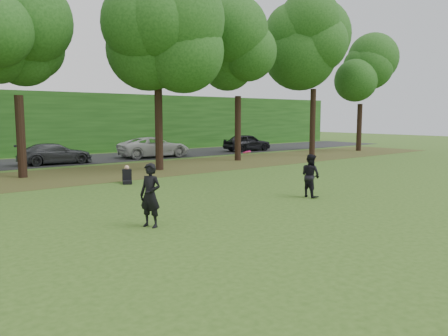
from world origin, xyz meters
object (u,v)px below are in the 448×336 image
(seated_person, at_px, (127,177))
(player_left, at_px, (150,195))
(frisbee, at_px, (247,152))
(player_right, at_px, (310,176))

(seated_person, bearing_deg, player_left, -87.49)
(frisbee, relative_size, seated_person, 0.46)
(player_right, height_order, frisbee, frisbee)
(player_left, relative_size, frisbee, 4.72)
(player_right, distance_m, frisbee, 3.44)
(frisbee, bearing_deg, player_right, -0.08)
(seated_person, bearing_deg, frisbee, -60.72)
(player_left, distance_m, player_right, 7.04)
(player_left, height_order, frisbee, frisbee)
(player_right, relative_size, seated_person, 1.98)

